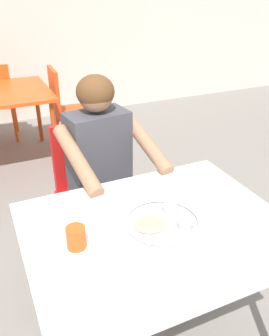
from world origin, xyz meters
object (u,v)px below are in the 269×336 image
thali_tray (163,221)px  diner_foreground (106,165)px  chair_foreground (92,181)px  chair_red_right (66,105)px  table_foreground (157,241)px  drinking_cup (76,237)px  table_background_red (5,100)px

thali_tray → diner_foreground: 0.63m
chair_foreground → chair_red_right: size_ratio=1.00×
diner_foreground → chair_red_right: diner_foreground is taller
table_foreground → chair_foreground: bearing=90.9°
drinking_cup → chair_foreground: size_ratio=0.10×
drinking_cup → chair_red_right: chair_red_right is taller
thali_tray → chair_foreground: bearing=92.9°
chair_foreground → diner_foreground: (0.02, -0.22, 0.21)m
table_foreground → thali_tray: (0.03, 0.01, 0.09)m
drinking_cup → chair_foreground: chair_foreground is taller
drinking_cup → table_background_red: (-0.00, 2.41, -0.15)m
chair_foreground → table_background_red: 1.61m
thali_tray → chair_red_right: 2.46m
chair_red_right → diner_foreground: bearing=-97.2°
table_foreground → table_background_red: table_foreground is taller
table_foreground → chair_foreground: 0.87m
thali_tray → diner_foreground: (-0.02, 0.63, -0.03)m
diner_foreground → chair_red_right: (0.23, 1.81, -0.22)m
drinking_cup → chair_foreground: 0.95m
thali_tray → diner_foreground: diner_foreground is taller
table_foreground → thali_tray: size_ratio=3.38×
table_foreground → diner_foreground: diner_foreground is taller
diner_foreground → chair_foreground: bearing=96.0°
table_background_red → drinking_cup: bearing=-89.9°
table_foreground → diner_foreground: (0.01, 0.64, 0.06)m
chair_foreground → diner_foreground: bearing=-84.0°
thali_tray → table_foreground: bearing=-163.3°
drinking_cup → thali_tray: bearing=-1.0°
table_foreground → diner_foreground: size_ratio=0.89×
drinking_cup → diner_foreground: size_ratio=0.07×
diner_foreground → table_background_red: diner_foreground is taller
chair_foreground → diner_foreground: diner_foreground is taller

